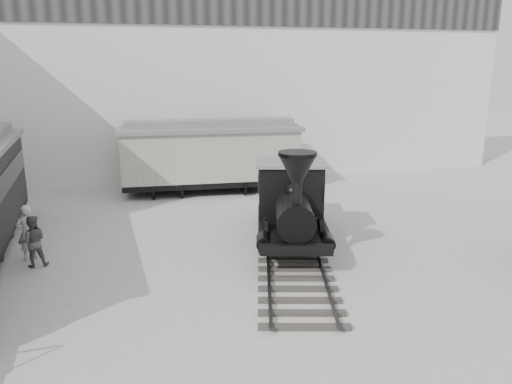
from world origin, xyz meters
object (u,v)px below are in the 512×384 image
object	(u,v)px
boxcar	(211,154)
visitor_a	(28,232)
locomotive	(291,209)
visitor_b	(33,241)

from	to	relation	value
boxcar	visitor_a	world-z (taller)	boxcar
locomotive	visitor_a	xyz separation A→B (m)	(-8.56, 0.97, -0.43)
visitor_b	boxcar	bearing A→B (deg)	-137.74
visitor_a	visitor_b	bearing A→B (deg)	92.93
locomotive	boxcar	xyz separation A→B (m)	(-1.38, 8.14, 0.53)
locomotive	boxcar	bearing A→B (deg)	114.54
boxcar	visitor_a	size ratio (longest dim) A/B	4.87
visitor_a	locomotive	bearing A→B (deg)	155.98
visitor_b	visitor_a	bearing A→B (deg)	-75.95
boxcar	visitor_b	size ratio (longest dim) A/B	5.36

